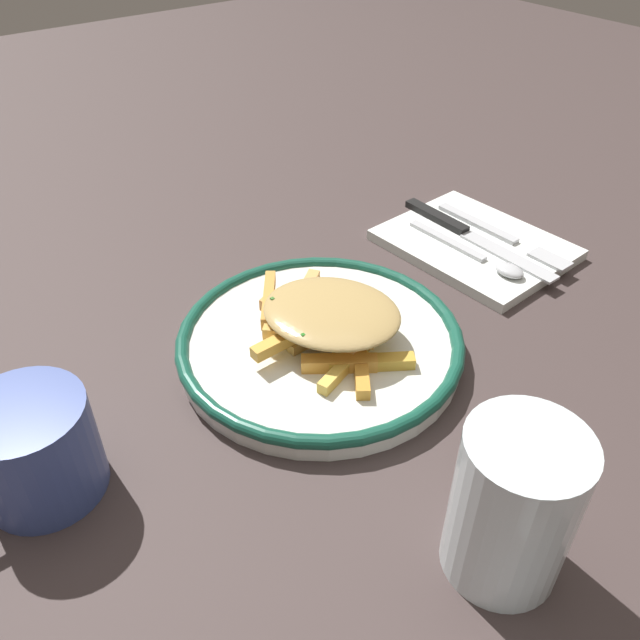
% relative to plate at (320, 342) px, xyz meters
% --- Properties ---
extents(ground_plane, '(2.60, 2.60, 0.00)m').
position_rel_plate_xyz_m(ground_plane, '(0.00, 0.00, -0.01)').
color(ground_plane, '#3F3231').
extents(plate, '(0.26, 0.26, 0.02)m').
position_rel_plate_xyz_m(plate, '(0.00, 0.00, 0.00)').
color(plate, silver).
rests_on(plate, ground_plane).
extents(fries_heap, '(0.15, 0.17, 0.04)m').
position_rel_plate_xyz_m(fries_heap, '(-0.00, 0.01, 0.03)').
color(fries_heap, '#E3B567').
rests_on(fries_heap, plate).
extents(napkin, '(0.17, 0.20, 0.01)m').
position_rel_plate_xyz_m(napkin, '(-0.25, -0.04, -0.01)').
color(napkin, white).
rests_on(napkin, ground_plane).
extents(fork, '(0.02, 0.18, 0.01)m').
position_rel_plate_xyz_m(fork, '(-0.28, -0.03, 0.00)').
color(fork, silver).
rests_on(fork, napkin).
extents(knife, '(0.02, 0.21, 0.01)m').
position_rel_plate_xyz_m(knife, '(-0.25, -0.06, 0.00)').
color(knife, black).
rests_on(knife, napkin).
extents(spoon, '(0.02, 0.15, 0.01)m').
position_rel_plate_xyz_m(spoon, '(-0.22, -0.00, 0.00)').
color(spoon, silver).
rests_on(spoon, napkin).
extents(water_glass, '(0.08, 0.08, 0.11)m').
position_rel_plate_xyz_m(water_glass, '(0.03, 0.24, 0.04)').
color(water_glass, silver).
rests_on(water_glass, ground_plane).
extents(coffee_mug, '(0.11, 0.09, 0.08)m').
position_rel_plate_xyz_m(coffee_mug, '(0.25, 0.00, 0.03)').
color(coffee_mug, '#3C4F95').
rests_on(coffee_mug, ground_plane).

